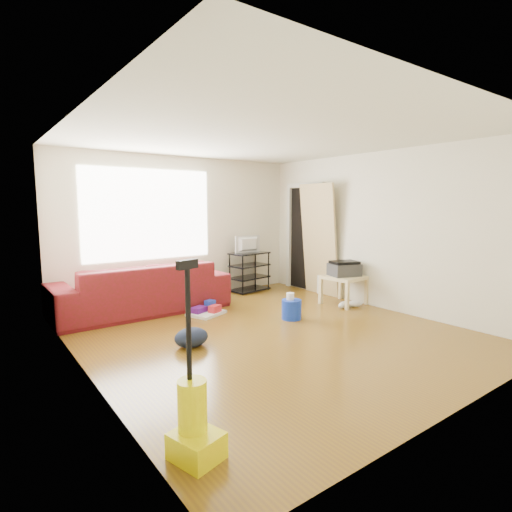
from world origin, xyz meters
TOP-DOWN VIEW (x-y plane):
  - room at (0.07, 0.15)m, footprint 4.51×5.01m
  - sofa at (-0.97, 1.95)m, footprint 2.64×1.03m
  - tv_stand at (1.27, 2.22)m, footprint 0.80×0.53m
  - tv at (1.27, 2.22)m, footprint 0.56×0.07m
  - side_table at (1.95, 0.44)m, footprint 0.64×0.64m
  - printer at (1.95, 0.44)m, footprint 0.56×0.48m
  - bucket at (0.65, 0.28)m, footprint 0.30×0.30m
  - toilet_paper at (0.63, 0.29)m, footprint 0.11×0.11m
  - cleaning_tray at (-0.22, 1.24)m, footprint 0.62×0.56m
  - backpack at (-1.06, 0.11)m, footprint 0.43×0.35m
  - sneakers at (1.85, 0.22)m, footprint 0.49×0.25m
  - vacuum at (-2.00, -1.77)m, footprint 0.35×0.37m
  - door_panel at (2.13, 1.22)m, footprint 0.25×0.82m

SIDE VIEW (x-z plane):
  - sofa at x=-0.97m, z-range -0.38..0.38m
  - bucket at x=0.65m, z-range -0.14..0.14m
  - backpack at x=-1.06m, z-range -0.11..0.11m
  - door_panel at x=2.13m, z-range -1.02..1.02m
  - sneakers at x=1.85m, z-range 0.00..0.11m
  - cleaning_tray at x=-0.22m, z-range -0.04..0.15m
  - toilet_paper at x=0.63m, z-range 0.14..0.25m
  - vacuum at x=-2.00m, z-range -0.41..0.90m
  - tv_stand at x=1.27m, z-range 0.01..0.76m
  - side_table at x=1.95m, z-range 0.16..0.65m
  - printer at x=1.95m, z-range 0.48..0.73m
  - tv at x=1.27m, z-range 0.75..1.07m
  - room at x=0.07m, z-range 0.00..2.51m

